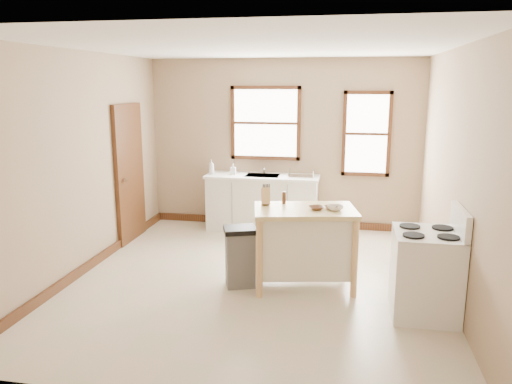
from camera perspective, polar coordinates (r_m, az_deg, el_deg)
floor at (r=6.30m, az=0.01°, el=-10.01°), size 5.00×5.00×0.00m
ceiling at (r=5.85m, az=0.01°, el=16.29°), size 5.00×5.00×0.00m
wall_back at (r=8.36m, az=3.14°, el=5.46°), size 4.50×0.04×2.80m
wall_left at (r=6.70m, az=-19.31°, el=3.08°), size 0.04×5.00×2.80m
wall_right at (r=5.94m, az=21.88°, el=1.79°), size 0.04×5.00×2.80m
window_main at (r=8.35m, az=1.09°, el=7.88°), size 1.17×0.06×1.22m
window_side at (r=8.26m, az=12.53°, el=6.49°), size 0.77×0.06×1.37m
door_left at (r=7.87m, az=-14.24°, el=2.10°), size 0.06×0.90×2.10m
baseboard_back at (r=8.60m, az=3.01°, el=-3.47°), size 4.50×0.04×0.12m
baseboard_left at (r=7.01m, az=-18.32°, el=-7.80°), size 0.04×5.00×0.12m
sink_counter at (r=8.28m, az=0.74°, el=-1.21°), size 1.86×0.62×0.92m
faucet at (r=8.34m, az=0.96°, el=2.89°), size 0.03×0.03×0.22m
soap_bottle_a at (r=8.29m, az=-5.11°, el=2.87°), size 0.12×0.12×0.24m
soap_bottle_b at (r=8.26m, az=-2.61°, el=2.63°), size 0.08×0.08×0.18m
dish_rack at (r=8.08m, az=5.24°, el=2.11°), size 0.42×0.31×0.10m
kitchen_island at (r=6.00m, az=5.53°, el=-6.34°), size 1.30×0.96×0.96m
knife_block at (r=5.98m, az=1.11°, el=-0.56°), size 0.12×0.12×0.20m
pepper_grinder at (r=6.05m, az=3.22°, el=-0.67°), size 0.04×0.04×0.15m
bowl_a at (r=5.81m, az=6.93°, el=-1.82°), size 0.23×0.23×0.04m
bowl_b at (r=5.87m, az=8.54°, el=-1.75°), size 0.20×0.20×0.04m
bowl_c at (r=5.81m, az=9.05°, el=-1.82°), size 0.20×0.20×0.06m
trash_bin at (r=6.02m, az=-1.83°, el=-7.40°), size 0.46×0.42×0.73m
gas_stove at (r=5.52m, az=18.87°, el=-7.52°), size 0.72×0.73×1.17m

